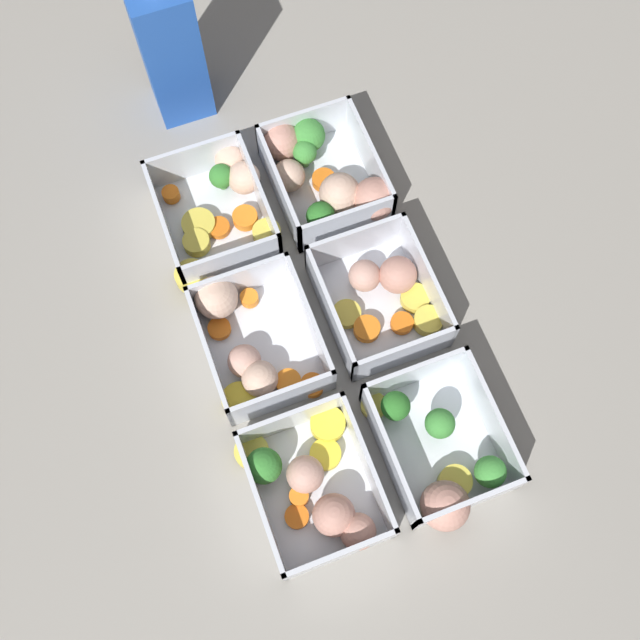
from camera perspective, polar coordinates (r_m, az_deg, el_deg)
The scene contains 8 objects.
ground_plane at distance 0.84m, azimuth -0.00°, elevation -0.48°, with size 4.00×4.00×0.00m, color gray.
container_near_left at distance 0.79m, azimuth 9.21°, elevation -10.23°, with size 0.18×0.13×0.06m.
container_near_center at distance 0.84m, azimuth 4.80°, elevation 1.98°, with size 0.15×0.13×0.06m.
container_near_right at distance 0.90m, azimuth 0.35°, elevation 10.90°, with size 0.18×0.14×0.06m.
container_far_left at distance 0.78m, azimuth -0.46°, elevation -12.63°, with size 0.16×0.13×0.06m.
container_far_center at distance 0.82m, azimuth -5.46°, elevation -1.57°, with size 0.18×0.12×0.06m.
container_far_right at distance 0.89m, azimuth -7.63°, elevation 8.56°, with size 0.17×0.15×0.06m.
juice_carton at distance 0.93m, azimuth -11.34°, elevation 19.57°, with size 0.07×0.07×0.20m.
Camera 1 is at (-0.27, 0.10, 0.79)m, focal length 42.00 mm.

